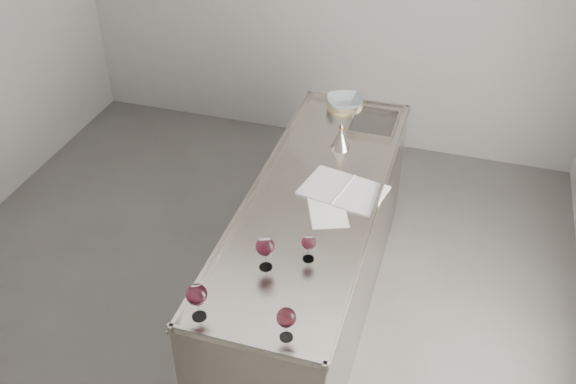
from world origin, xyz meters
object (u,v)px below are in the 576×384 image
(wine_funnel, at_px, (341,140))
(counter, at_px, (313,254))
(wine_glass_left, at_px, (197,295))
(ceramic_bowl, at_px, (345,102))
(wine_glass_middle, at_px, (265,247))
(notebook, at_px, (343,190))
(wine_glass_small, at_px, (309,243))
(wine_glass_right, at_px, (286,318))

(wine_funnel, bearing_deg, counter, -92.23)
(wine_glass_left, xyz_separation_m, ceramic_bowl, (0.20, 2.16, -0.09))
(wine_glass_middle, xyz_separation_m, wine_funnel, (0.10, 1.22, -0.08))
(wine_glass_middle, xyz_separation_m, notebook, (0.23, 0.76, -0.13))
(wine_funnel, bearing_deg, ceramic_bowl, 100.19)
(wine_glass_small, bearing_deg, notebook, 86.43)
(wine_glass_left, distance_m, ceramic_bowl, 2.17)
(wine_glass_small, distance_m, notebook, 0.64)
(wine_glass_middle, bearing_deg, notebook, 72.95)
(wine_glass_right, xyz_separation_m, ceramic_bowl, (-0.23, 2.16, -0.07))
(counter, distance_m, ceramic_bowl, 1.20)
(ceramic_bowl, bearing_deg, wine_glass_middle, -90.33)
(notebook, bearing_deg, wine_funnel, 117.36)
(wine_glass_right, height_order, notebook, wine_glass_right)
(notebook, xyz_separation_m, wine_funnel, (-0.13, 0.46, 0.05))
(wine_glass_left, relative_size, ceramic_bowl, 0.79)
(wine_glass_middle, distance_m, wine_glass_right, 0.48)
(wine_glass_small, xyz_separation_m, notebook, (0.04, 0.63, -0.10))
(wine_glass_right, distance_m, notebook, 1.18)
(ceramic_bowl, xyz_separation_m, wine_funnel, (0.09, -0.53, 0.01))
(wine_glass_right, relative_size, ceramic_bowl, 0.70)
(wine_glass_left, bearing_deg, notebook, 70.08)
(ceramic_bowl, bearing_deg, wine_glass_right, -83.98)
(wine_glass_right, height_order, wine_glass_small, wine_glass_right)
(counter, height_order, wine_glass_small, wine_glass_small)
(counter, height_order, ceramic_bowl, ceramic_bowl)
(notebook, bearing_deg, wine_glass_right, -77.79)
(wine_glass_middle, height_order, wine_glass_small, wine_glass_middle)
(counter, relative_size, wine_funnel, 12.47)
(ceramic_bowl, distance_m, wine_funnel, 0.54)
(wine_glass_left, distance_m, wine_glass_small, 0.66)
(wine_glass_middle, relative_size, wine_funnel, 1.00)
(wine_glass_left, height_order, wine_funnel, wine_glass_left)
(wine_glass_middle, relative_size, ceramic_bowl, 0.77)
(wine_glass_small, height_order, ceramic_bowl, wine_glass_small)
(notebook, distance_m, ceramic_bowl, 1.02)
(wine_glass_right, bearing_deg, counter, 98.13)
(wine_glass_middle, bearing_deg, ceramic_bowl, 89.67)
(wine_glass_right, bearing_deg, wine_glass_left, 180.00)
(wine_funnel, bearing_deg, wine_glass_left, -100.30)
(ceramic_bowl, bearing_deg, counter, -86.10)
(wine_glass_middle, xyz_separation_m, wine_glass_right, (0.24, -0.41, -0.01))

